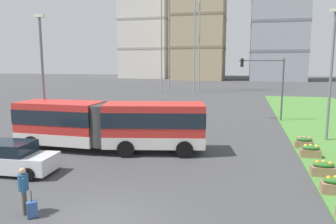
% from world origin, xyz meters
% --- Properties ---
extents(ground_plane, '(260.00, 260.00, 0.00)m').
position_xyz_m(ground_plane, '(0.00, 0.00, 0.00)').
color(ground_plane, '#424244').
extents(articulated_bus, '(11.93, 3.82, 3.00)m').
position_xyz_m(articulated_bus, '(-3.42, 8.78, 1.65)').
color(articulated_bus, red).
rests_on(articulated_bus, ground).
extents(car_white_van, '(4.50, 2.24, 1.58)m').
position_xyz_m(car_white_van, '(-6.54, 3.71, 0.75)').
color(car_white_van, silver).
rests_on(car_white_van, ground).
extents(car_navy_sedan, '(4.41, 2.04, 1.58)m').
position_xyz_m(car_navy_sedan, '(-6.04, 18.55, 0.75)').
color(car_navy_sedan, '#19234C').
rests_on(car_navy_sedan, ground).
extents(pedestrian_crossing, '(0.42, 0.46, 1.74)m').
position_xyz_m(pedestrian_crossing, '(-2.96, 0.04, 1.00)').
color(pedestrian_crossing, '#4C4238').
rests_on(pedestrian_crossing, ground).
extents(rolling_suitcase, '(0.43, 0.42, 0.97)m').
position_xyz_m(rolling_suitcase, '(-2.51, -0.16, 0.31)').
color(rolling_suitcase, '#335693').
rests_on(rolling_suitcase, ground).
extents(flower_planter_1, '(1.10, 0.56, 0.74)m').
position_xyz_m(flower_planter_1, '(8.47, 4.49, 0.43)').
color(flower_planter_1, '#937051').
rests_on(flower_planter_1, grass_median).
extents(flower_planter_2, '(1.10, 0.56, 0.74)m').
position_xyz_m(flower_planter_2, '(8.47, 6.66, 0.43)').
color(flower_planter_2, '#937051').
rests_on(flower_planter_2, grass_median).
extents(flower_planter_3, '(1.10, 0.56, 0.74)m').
position_xyz_m(flower_planter_3, '(8.47, 9.86, 0.43)').
color(flower_planter_3, '#937051').
rests_on(flower_planter_3, grass_median).
extents(flower_planter_4, '(1.10, 0.56, 0.74)m').
position_xyz_m(flower_planter_4, '(8.47, 11.96, 0.43)').
color(flower_planter_4, '#937051').
rests_on(flower_planter_4, grass_median).
extents(traffic_light_far_right, '(4.12, 0.28, 5.84)m').
position_xyz_m(traffic_light_far_right, '(6.71, 22.00, 4.05)').
color(traffic_light_far_right, '#474C51').
rests_on(traffic_light_far_right, ground).
extents(streetlight_left, '(0.70, 0.28, 8.56)m').
position_xyz_m(streetlight_left, '(-8.50, 9.59, 4.72)').
color(streetlight_left, slate).
rests_on(streetlight_left, ground).
extents(streetlight_median, '(0.70, 0.28, 8.99)m').
position_xyz_m(streetlight_median, '(10.37, 14.60, 4.94)').
color(streetlight_median, slate).
rests_on(streetlight_median, ground).
extents(apartment_tower_west, '(16.82, 20.08, 49.29)m').
position_xyz_m(apartment_tower_west, '(-30.00, 105.56, 24.66)').
color(apartment_tower_west, silver).
rests_on(apartment_tower_west, ground).
extents(apartment_tower_westcentre, '(15.80, 17.48, 38.82)m').
position_xyz_m(apartment_tower_westcentre, '(-9.99, 95.81, 19.43)').
color(apartment_tower_westcentre, tan).
rests_on(apartment_tower_westcentre, ground).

